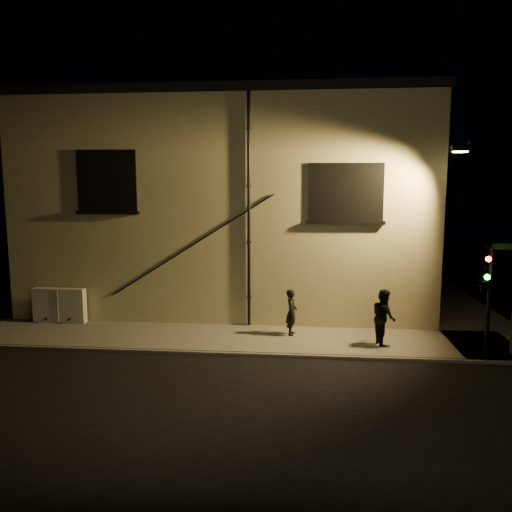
# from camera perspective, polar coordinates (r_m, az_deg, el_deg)

# --- Properties ---
(ground) EXTENTS (90.00, 90.00, 0.00)m
(ground) POSITION_cam_1_polar(r_m,az_deg,el_deg) (15.64, 4.71, -11.44)
(ground) COLOR black
(sidewalk) EXTENTS (21.00, 16.00, 0.12)m
(sidewalk) POSITION_cam_1_polar(r_m,az_deg,el_deg) (19.85, 8.45, -7.11)
(sidewalk) COLOR #626158
(sidewalk) RESTS_ON ground
(building) EXTENTS (16.20, 12.23, 8.80)m
(building) POSITION_cam_1_polar(r_m,az_deg,el_deg) (23.97, -2.10, 6.07)
(building) COLOR #BFBB89
(building) RESTS_ON ground
(utility_cabinet) EXTENTS (1.98, 0.33, 1.30)m
(utility_cabinet) POSITION_cam_1_polar(r_m,az_deg,el_deg) (20.16, -21.53, -5.27)
(utility_cabinet) COLOR beige
(utility_cabinet) RESTS_ON sidewalk
(pedestrian_a) EXTENTS (0.42, 0.60, 1.58)m
(pedestrian_a) POSITION_cam_1_polar(r_m,az_deg,el_deg) (17.24, 4.09, -6.43)
(pedestrian_a) COLOR black
(pedestrian_a) RESTS_ON sidewalk
(pedestrian_b) EXTENTS (0.84, 1.00, 1.81)m
(pedestrian_b) POSITION_cam_1_polar(r_m,az_deg,el_deg) (16.67, 14.39, -6.76)
(pedestrian_b) COLOR black
(pedestrian_b) RESTS_ON sidewalk
(traffic_signal) EXTENTS (1.16, 1.96, 3.37)m
(traffic_signal) POSITION_cam_1_polar(r_m,az_deg,el_deg) (16.50, 24.67, -2.54)
(traffic_signal) COLOR black
(traffic_signal) RESTS_ON sidewalk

